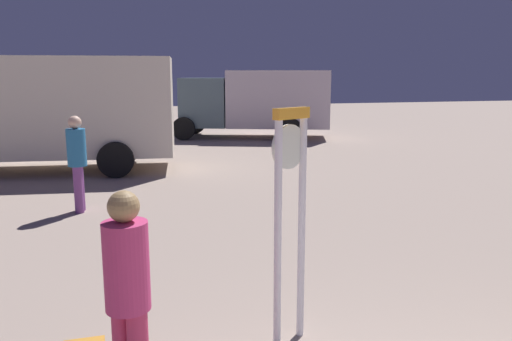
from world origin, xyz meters
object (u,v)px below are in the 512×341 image
standing_clock (290,203)px  box_truck_far (258,100)px  person_near_clock (128,292)px  person_distant (77,159)px  box_truck_near (48,110)px

standing_clock → box_truck_far: bearing=75.2°
box_truck_far → person_near_clock: bearing=-109.0°
box_truck_far → person_distant: bearing=-122.1°
box_truck_near → box_truck_far: 9.19m
box_truck_near → box_truck_far: (7.29, 5.59, -0.13)m
person_near_clock → box_truck_far: 17.18m
box_truck_near → box_truck_far: bearing=37.5°
box_truck_far → box_truck_near: bearing=-142.5°
person_near_clock → person_distant: (-0.73, 6.15, 0.04)m
standing_clock → box_truck_near: box_truck_near is taller
person_distant → box_truck_far: bearing=57.9°
standing_clock → box_truck_far: 16.11m
standing_clock → person_near_clock: 1.68m
box_truck_near → person_distant: bearing=-77.9°
box_truck_far → standing_clock: bearing=-104.8°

